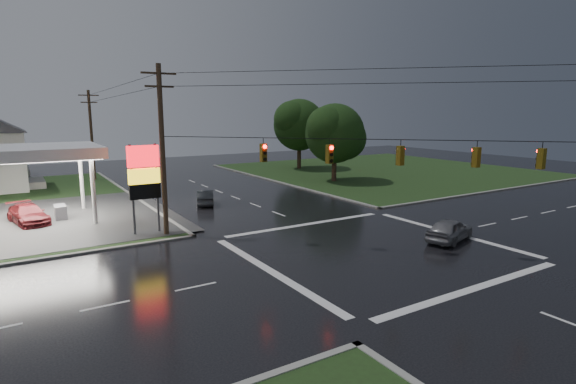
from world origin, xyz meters
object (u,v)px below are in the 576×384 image
pylon_sign (144,174)px  tree_ne_far (300,125)px  tree_ne_near (336,134)px  utility_pole_n (91,134)px  utility_pole_nw (162,149)px  car_crossing (450,230)px  car_north (205,197)px  car_pump (28,214)px

pylon_sign → tree_ne_far: bearing=40.4°
tree_ne_near → tree_ne_far: (3.01, 12.00, 0.62)m
pylon_sign → utility_pole_n: bearing=87.9°
pylon_sign → tree_ne_near: bearing=25.0°
utility_pole_n → tree_ne_near: (23.64, -16.01, 0.09)m
utility_pole_nw → tree_ne_near: 26.74m
utility_pole_n → tree_ne_far: utility_pole_n is taller
pylon_sign → car_crossing: bearing=-36.6°
utility_pole_nw → car_north: size_ratio=2.77×
tree_ne_far → car_north: (-20.79, -16.48, -5.53)m
car_north → car_pump: 13.48m
car_north → utility_pole_n: bearing=-53.5°
pylon_sign → car_pump: (-6.61, 7.31, -3.31)m
utility_pole_n → tree_ne_near: size_ratio=1.17×
utility_pole_nw → utility_pole_n: 28.50m
utility_pole_n → car_north: 21.84m
pylon_sign → car_pump: size_ratio=1.24×
pylon_sign → car_crossing: size_ratio=1.41×
tree_ne_far → utility_pole_n: bearing=171.5°
utility_pole_n → car_pump: utility_pole_n is taller
tree_ne_far → car_pump: size_ratio=2.03×
utility_pole_n → car_crossing: size_ratio=2.46×
utility_pole_nw → tree_ne_near: size_ratio=1.22×
utility_pole_nw → utility_pole_n: bearing=90.0°
car_north → pylon_sign: bearing=66.2°
tree_ne_near → car_north: 18.98m
pylon_sign → utility_pole_nw: bearing=-45.0°
car_north → car_pump: bearing=19.3°
pylon_sign → car_north: bearing=45.6°
tree_ne_near → car_north: size_ratio=2.26×
car_pump → pylon_sign: bearing=-60.9°
tree_ne_near → car_crossing: bearing=-110.9°
tree_ne_near → car_crossing: 25.32m
utility_pole_n → car_crossing: utility_pole_n is taller
utility_pole_n → tree_ne_far: bearing=-8.5°
car_pump → tree_ne_near: bearing=-5.4°
utility_pole_nw → pylon_sign: bearing=135.0°
tree_ne_near → car_north: bearing=-165.9°
tree_ne_near → car_pump: (-31.25, -4.18, -4.86)m
car_crossing → car_pump: 29.40m
car_north → car_pump: size_ratio=0.82×
utility_pole_nw → utility_pole_n: utility_pole_nw is taller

